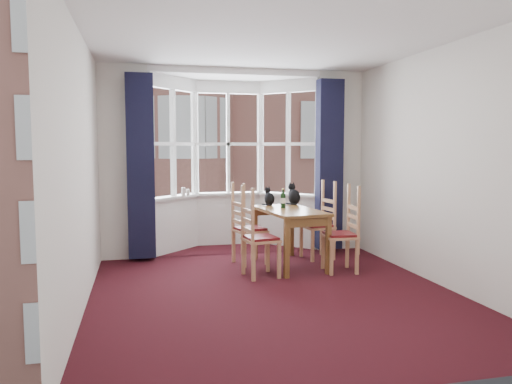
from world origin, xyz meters
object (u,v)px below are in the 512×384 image
object	(u,v)px
dining_table	(289,217)
cat_right	(294,196)
candle_tall	(183,192)
candle_short	(188,192)
chair_left_far	(244,231)
chair_right_far	(323,226)
cat_left	(269,198)
chair_right_near	(347,236)
wine_bottle	(283,199)
chair_left_near	(254,240)

from	to	relation	value
dining_table	cat_right	size ratio (longest dim) A/B	4.01
candle_tall	candle_short	bearing A→B (deg)	21.72
chair_left_far	cat_right	bearing A→B (deg)	20.78
chair_right_far	cat_left	distance (m)	0.89
cat_left	candle_tall	world-z (taller)	cat_left
dining_table	chair_right_near	xyz separation A→B (m)	(0.64, -0.46, -0.20)
chair_right_near	cat_left	bearing A→B (deg)	128.11
chair_right_near	candle_short	bearing A→B (deg)	136.22
cat_left	candle_short	xyz separation A→B (m)	(-1.10, 0.81, 0.03)
cat_left	candle_short	bearing A→B (deg)	143.74
chair_right_near	cat_right	world-z (taller)	cat_right
cat_left	candle_tall	size ratio (longest dim) A/B	2.17
chair_left_far	cat_right	size ratio (longest dim) A/B	2.75
dining_table	wine_bottle	distance (m)	0.29
chair_left_near	chair_right_far	size ratio (longest dim) A/B	1.00
dining_table	chair_right_far	distance (m)	0.74
wine_bottle	chair_left_near	bearing A→B (deg)	-130.89
chair_left_near	cat_left	xyz separation A→B (m)	(0.46, 1.01, 0.42)
candle_short	candle_tall	bearing A→B (deg)	-158.28
wine_bottle	candle_tall	distance (m)	1.72
chair_left_far	cat_right	world-z (taller)	cat_right
dining_table	candle_short	world-z (taller)	candle_short
chair_left_near	cat_right	xyz separation A→B (m)	(0.84, 1.02, 0.44)
chair_left_far	chair_right_far	bearing A→B (deg)	5.91
chair_left_near	chair_right_far	bearing A→B (deg)	34.09
chair_left_far	dining_table	bearing A→B (deg)	-21.27
chair_left_near	wine_bottle	xyz separation A→B (m)	(0.56, 0.65, 0.43)
chair_right_near	dining_table	bearing A→B (deg)	143.99
chair_left_far	cat_left	bearing A→B (deg)	34.78
dining_table	chair_right_far	bearing A→B (deg)	29.55
wine_bottle	dining_table	bearing A→B (deg)	-77.24
chair_right_far	candle_tall	size ratio (longest dim) A/B	7.16
candle_tall	candle_short	xyz separation A→B (m)	(0.08, 0.03, -0.02)
cat_left	candle_short	distance (m)	1.37
cat_left	wine_bottle	xyz separation A→B (m)	(0.11, -0.36, 0.01)
chair_left_near	chair_right_far	distance (m)	1.48
chair_right_far	chair_right_near	bearing A→B (deg)	-88.84
wine_bottle	candle_short	xyz separation A→B (m)	(-1.21, 1.17, 0.02)
wine_bottle	candle_tall	world-z (taller)	wine_bottle
chair_right_far	candle_tall	world-z (taller)	candle_tall
wine_bottle	chair_left_far	bearing A→B (deg)	174.36
chair_left_far	wine_bottle	world-z (taller)	wine_bottle
cat_right	chair_right_far	bearing A→B (deg)	-25.54
dining_table	chair_left_far	world-z (taller)	chair_left_far
dining_table	chair_right_far	xyz separation A→B (m)	(0.62, 0.35, -0.20)
dining_table	chair_left_far	xyz separation A→B (m)	(-0.59, 0.23, -0.20)
chair_right_near	cat_left	world-z (taller)	cat_left
chair_left_far	chair_right_near	world-z (taller)	same
cat_left	cat_right	size ratio (longest dim) A/B	0.84
chair_left_far	chair_right_far	size ratio (longest dim) A/B	1.00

